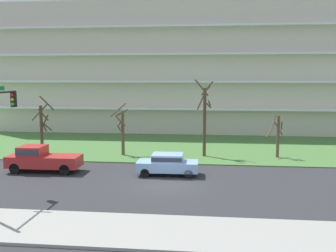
{
  "coord_description": "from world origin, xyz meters",
  "views": [
    {
      "loc": [
        2.83,
        -24.63,
        7.07
      ],
      "look_at": [
        -0.54,
        6.0,
        3.15
      ],
      "focal_mm": 41.2,
      "sensor_mm": 36.0,
      "label": 1
    }
  ],
  "objects": [
    {
      "name": "grass_lawn_strip",
      "position": [
        0.0,
        14.0,
        0.04
      ],
      "size": [
        80.0,
        16.0,
        0.08
      ],
      "primitive_type": "cube",
      "color": "#477238",
      "rests_on": "ground"
    },
    {
      "name": "sedan_blue_near_left",
      "position": [
        -0.19,
        2.5,
        0.87
      ],
      "size": [
        4.44,
        1.9,
        1.57
      ],
      "rotation": [
        0.0,
        0.0,
        3.16
      ],
      "color": "#8CB2E0",
      "rests_on": "ground"
    },
    {
      "name": "apartment_building",
      "position": [
        0.0,
        27.31,
        8.17
      ],
      "size": [
        53.19,
        11.57,
        16.33
      ],
      "color": "beige",
      "rests_on": "ground"
    },
    {
      "name": "tree_right",
      "position": [
        8.68,
        9.46,
        2.06
      ],
      "size": [
        1.5,
        1.55,
        3.8
      ],
      "color": "brown",
      "rests_on": "ground"
    },
    {
      "name": "tree_far_left",
      "position": [
        -12.2,
        8.32,
        2.67
      ],
      "size": [
        2.14,
        2.13,
        5.48
      ],
      "color": "#4C3828",
      "rests_on": "ground"
    },
    {
      "name": "pickup_red_center_left",
      "position": [
        -9.73,
        2.5,
        1.02
      ],
      "size": [
        5.42,
        2.06,
        1.95
      ],
      "rotation": [
        0.0,
        0.0,
        3.15
      ],
      "color": "#B22828",
      "rests_on": "ground"
    },
    {
      "name": "tree_left",
      "position": [
        -5.03,
        9.01,
        2.39
      ],
      "size": [
        1.6,
        1.75,
        4.73
      ],
      "color": "brown",
      "rests_on": "ground"
    },
    {
      "name": "sidewalk_curb_near",
      "position": [
        0.0,
        -8.0,
        0.07
      ],
      "size": [
        80.0,
        4.0,
        0.15
      ],
      "primitive_type": "cube",
      "color": "#99968E",
      "rests_on": "ground"
    },
    {
      "name": "tree_center",
      "position": [
        2.35,
        9.3,
        3.59
      ],
      "size": [
        1.65,
        1.66,
        6.88
      ],
      "color": "#4C3828",
      "rests_on": "ground"
    },
    {
      "name": "ground",
      "position": [
        0.0,
        0.0,
        0.0
      ],
      "size": [
        160.0,
        160.0,
        0.0
      ],
      "primitive_type": "plane",
      "color": "#2D2D30"
    }
  ]
}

